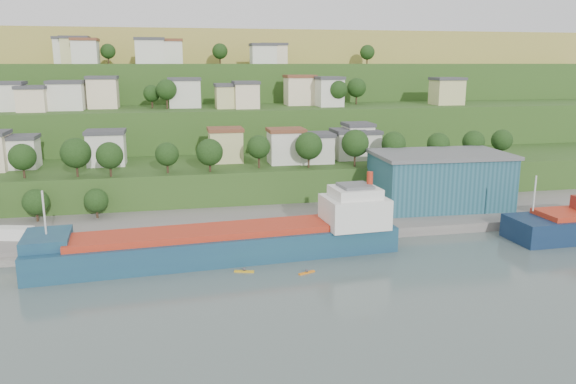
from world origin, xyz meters
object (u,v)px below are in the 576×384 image
object	(u,v)px
caravan	(15,235)
kayak_orange	(307,272)
cargo_ship_near	(232,244)
warehouse	(439,179)

from	to	relation	value
caravan	kayak_orange	bearing A→B (deg)	-9.63
kayak_orange	caravan	bearing A→B (deg)	133.26
cargo_ship_near	caravan	xyz separation A→B (m)	(-40.49, 13.99, 0.03)
kayak_orange	cargo_ship_near	bearing A→B (deg)	116.86
cargo_ship_near	caravan	world-z (taller)	cargo_ship_near
warehouse	kayak_orange	xyz separation A→B (m)	(-39.97, -31.73, -8.20)
warehouse	kayak_orange	world-z (taller)	warehouse
caravan	warehouse	bearing A→B (deg)	19.95
cargo_ship_near	kayak_orange	bearing A→B (deg)	-45.27
cargo_ship_near	kayak_orange	size ratio (longest dim) A/B	21.50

